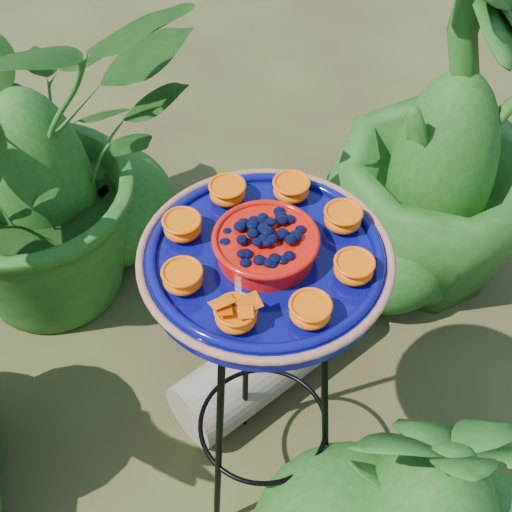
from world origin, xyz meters
TOP-DOWN VIEW (x-y plane):
  - ground_plane at (0.00, 0.00)m, footprint 20.00×20.00m
  - tripod_stand at (0.13, -0.14)m, footprint 0.36×0.36m
  - feeder_dish at (0.13, -0.14)m, footprint 0.51×0.51m
  - driftwood_log at (0.14, 0.14)m, footprint 0.52×0.50m
  - shrub_back_left at (-0.49, 0.49)m, footprint 1.13×1.10m
  - shrub_back_right at (0.60, 0.59)m, footprint 0.71×0.71m
  - shrub_front_right at (0.47, -0.33)m, footprint 0.39×0.28m

SIDE VIEW (x-z plane):
  - ground_plane at x=0.00m, z-range 0.00..0.00m
  - driftwood_log at x=0.14m, z-range 0.00..0.18m
  - shrub_front_right at x=0.47m, z-range 0.00..0.70m
  - tripod_stand at x=0.13m, z-range 0.08..0.87m
  - shrub_back_left at x=-0.49m, z-range 0.00..0.96m
  - shrub_back_right at x=0.60m, z-range 0.00..1.04m
  - feeder_dish at x=0.13m, z-range 0.78..0.87m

